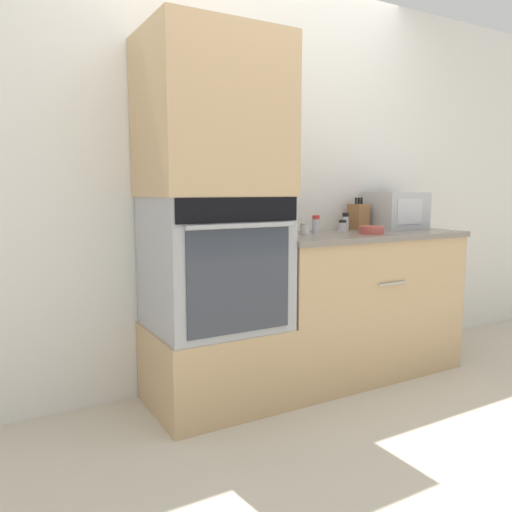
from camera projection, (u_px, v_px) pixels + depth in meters
name	position (u px, v px, depth m)	size (l,w,h in m)	color
ground_plane	(298.00, 409.00, 2.74)	(12.00, 12.00, 0.00)	beige
wall_back	(243.00, 181.00, 3.12)	(8.00, 0.05, 2.50)	silver
oven_cabinet_base	(215.00, 365.00, 2.79)	(0.71, 0.60, 0.45)	tan
wall_oven	(214.00, 263.00, 2.71)	(0.69, 0.64, 0.71)	#9EA0A5
oven_cabinet_upper	(212.00, 117.00, 2.61)	(0.71, 0.60, 0.83)	tan
counter_unit	(357.00, 303.00, 3.27)	(1.36, 0.63, 0.93)	tan
microwave	(396.00, 210.00, 3.50)	(0.37, 0.30, 0.25)	#B2B5BA
knife_block	(358.00, 216.00, 3.43)	(0.10, 0.13, 0.22)	olive
bowl	(371.00, 230.00, 3.08)	(0.15, 0.15, 0.05)	#B24C42
condiment_jar_near	(345.00, 222.00, 3.36)	(0.05, 0.05, 0.12)	silver
condiment_jar_mid	(342.00, 226.00, 3.26)	(0.05, 0.05, 0.07)	silver
condiment_jar_far	(305.00, 229.00, 3.07)	(0.06, 0.06, 0.07)	silver
condiment_jar_back	(316.00, 224.00, 3.16)	(0.05, 0.05, 0.11)	silver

